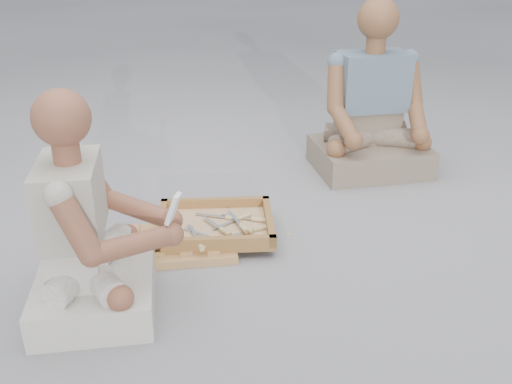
{
  "coord_description": "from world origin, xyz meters",
  "views": [
    {
      "loc": [
        0.02,
        -2.03,
        1.29
      ],
      "look_at": [
        0.01,
        0.11,
        0.3
      ],
      "focal_mm": 40.0,
      "sensor_mm": 36.0,
      "label": 1
    }
  ],
  "objects_px": {
    "carved_panel": "(173,244)",
    "craftsman": "(89,238)",
    "tool_tray": "(215,226)",
    "companion": "(372,116)"
  },
  "relations": [
    {
      "from": "craftsman",
      "to": "companion",
      "type": "distance_m",
      "value": 1.85
    },
    {
      "from": "craftsman",
      "to": "companion",
      "type": "relative_size",
      "value": 0.86
    },
    {
      "from": "companion",
      "to": "tool_tray",
      "type": "bearing_deg",
      "value": 32.43
    },
    {
      "from": "carved_panel",
      "to": "companion",
      "type": "bearing_deg",
      "value": 42.34
    },
    {
      "from": "carved_panel",
      "to": "tool_tray",
      "type": "bearing_deg",
      "value": 28.88
    },
    {
      "from": "carved_panel",
      "to": "craftsman",
      "type": "distance_m",
      "value": 0.54
    },
    {
      "from": "carved_panel",
      "to": "companion",
      "type": "distance_m",
      "value": 1.42
    },
    {
      "from": "craftsman",
      "to": "companion",
      "type": "height_order",
      "value": "companion"
    },
    {
      "from": "tool_tray",
      "to": "craftsman",
      "type": "xyz_separation_m",
      "value": [
        -0.41,
        -0.51,
        0.22
      ]
    },
    {
      "from": "craftsman",
      "to": "tool_tray",
      "type": "bearing_deg",
      "value": 132.3
    }
  ]
}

